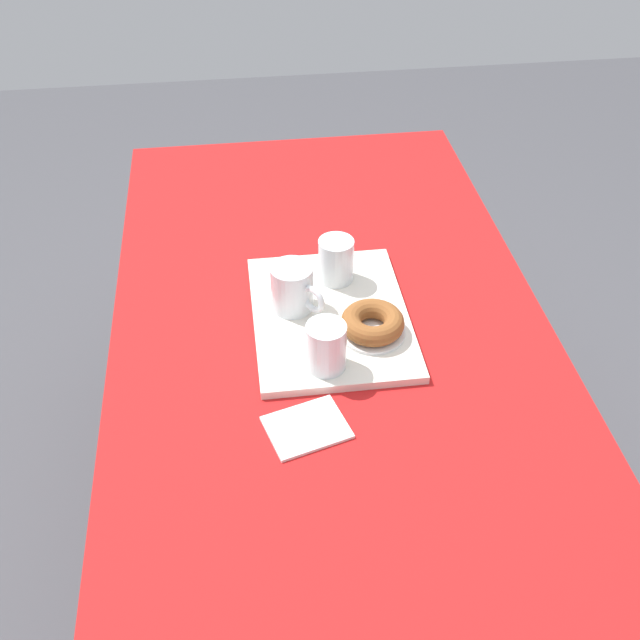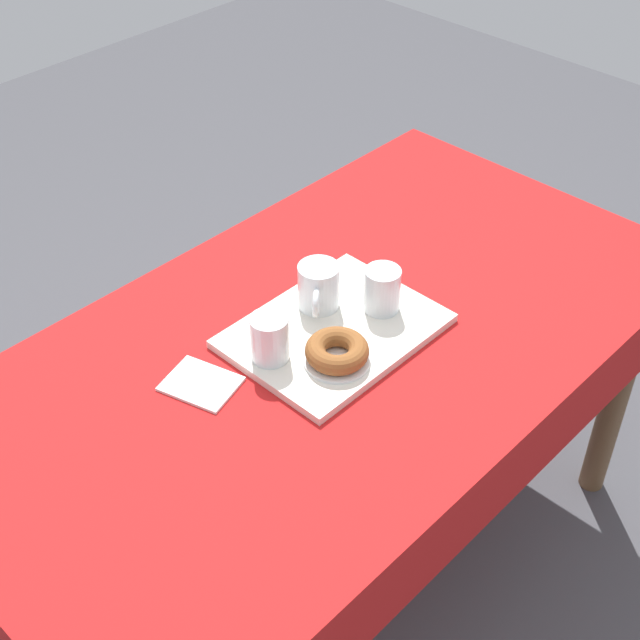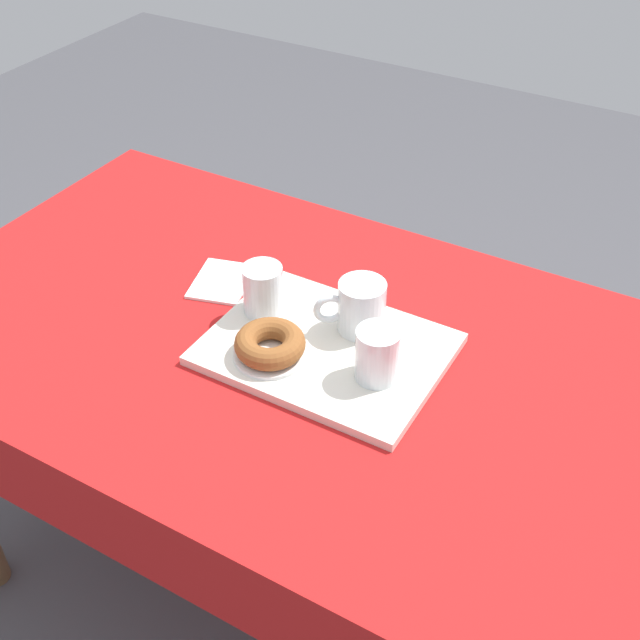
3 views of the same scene
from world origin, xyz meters
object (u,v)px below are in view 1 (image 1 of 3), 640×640
object	(u,v)px
tea_mug_left	(293,289)
water_glass_near	(336,262)
donut_plate_left	(372,331)
sugar_donut_left	(373,322)
paper_napkin	(307,427)
water_glass_far	(326,349)
dining_table	(331,362)
serving_tray	(329,316)

from	to	relation	value
tea_mug_left	water_glass_near	size ratio (longest dim) A/B	1.19
donut_plate_left	sugar_donut_left	world-z (taller)	sugar_donut_left
tea_mug_left	donut_plate_left	bearing A→B (deg)	-124.59
donut_plate_left	paper_napkin	distance (m)	0.25
water_glass_far	donut_plate_left	size ratio (longest dim) A/B	0.73
dining_table	paper_napkin	world-z (taller)	paper_napkin
tea_mug_left	paper_napkin	xyz separation A→B (m)	(-0.30, 0.01, -0.06)
water_glass_far	donut_plate_left	bearing A→B (deg)	-52.01
tea_mug_left	paper_napkin	distance (m)	0.31
sugar_donut_left	paper_napkin	xyz separation A→B (m)	(-0.21, 0.15, -0.04)
sugar_donut_left	serving_tray	bearing A→B (deg)	46.71
water_glass_near	sugar_donut_left	distance (m)	0.18
dining_table	water_glass_far	size ratio (longest dim) A/B	16.81
tea_mug_left	water_glass_near	xyz separation A→B (m)	(0.08, -0.10, -0.00)
serving_tray	donut_plate_left	xyz separation A→B (m)	(-0.07, -0.07, 0.01)
water_glass_near	dining_table	bearing A→B (deg)	167.86
dining_table	donut_plate_left	world-z (taller)	donut_plate_left
serving_tray	paper_napkin	xyz separation A→B (m)	(-0.27, 0.08, -0.01)
water_glass_far	water_glass_near	bearing A→B (deg)	-12.20
serving_tray	paper_napkin	world-z (taller)	serving_tray
dining_table	serving_tray	world-z (taller)	serving_tray
serving_tray	sugar_donut_left	bearing A→B (deg)	-133.29
donut_plate_left	sugar_donut_left	distance (m)	0.02
serving_tray	water_glass_far	world-z (taller)	water_glass_far
dining_table	serving_tray	bearing A→B (deg)	10.99
water_glass_far	sugar_donut_left	world-z (taller)	water_glass_far
dining_table	tea_mug_left	distance (m)	0.18
tea_mug_left	dining_table	bearing A→B (deg)	-120.82
tea_mug_left	paper_napkin	size ratio (longest dim) A/B	0.84
paper_napkin	water_glass_far	bearing A→B (deg)	-21.24
water_glass_near	sugar_donut_left	world-z (taller)	water_glass_near
serving_tray	tea_mug_left	xyz separation A→B (m)	(0.03, 0.07, 0.05)
tea_mug_left	water_glass_far	world-z (taller)	tea_mug_left
water_glass_near	paper_napkin	distance (m)	0.40
dining_table	sugar_donut_left	xyz separation A→B (m)	(-0.05, -0.07, 0.14)
water_glass_near	donut_plate_left	size ratio (longest dim) A/B	0.73
serving_tray	donut_plate_left	distance (m)	0.10
tea_mug_left	water_glass_near	bearing A→B (deg)	-49.96
tea_mug_left	water_glass_far	distance (m)	0.18
paper_napkin	water_glass_near	bearing A→B (deg)	-15.34
sugar_donut_left	water_glass_near	bearing A→B (deg)	13.82
dining_table	sugar_donut_left	distance (m)	0.17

